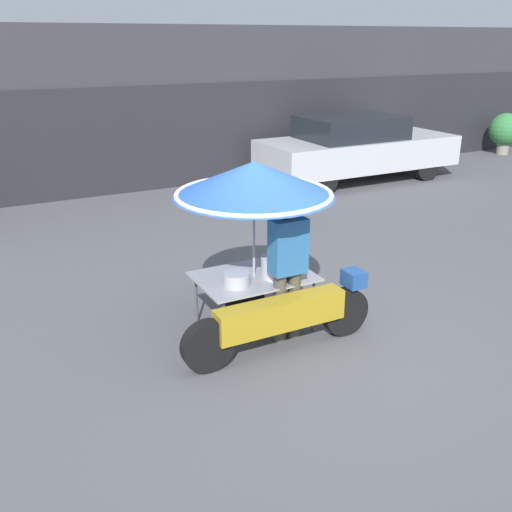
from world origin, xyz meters
TOP-DOWN VIEW (x-y plane):
  - ground_plane at (0.00, 0.00)m, footprint 36.00×36.00m
  - shopfront_building at (0.00, 8.17)m, footprint 28.00×2.06m
  - vendor_motorcycle_cart at (-0.33, 0.43)m, footprint 2.18×1.72m
  - vendor_person at (-0.14, 0.12)m, footprint 0.38×0.22m
  - parked_car at (5.04, 5.86)m, footprint 4.59×1.79m
  - potted_plant at (10.70, 6.49)m, footprint 0.89×0.89m

SIDE VIEW (x-z plane):
  - ground_plane at x=0.00m, z-range 0.00..0.00m
  - potted_plant at x=10.70m, z-range 0.10..1.25m
  - parked_car at x=5.04m, z-range 0.03..1.50m
  - vendor_person at x=-0.14m, z-range 0.09..1.68m
  - vendor_motorcycle_cart at x=-0.33m, z-range 0.50..2.42m
  - shopfront_building at x=0.00m, z-range -0.01..3.36m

